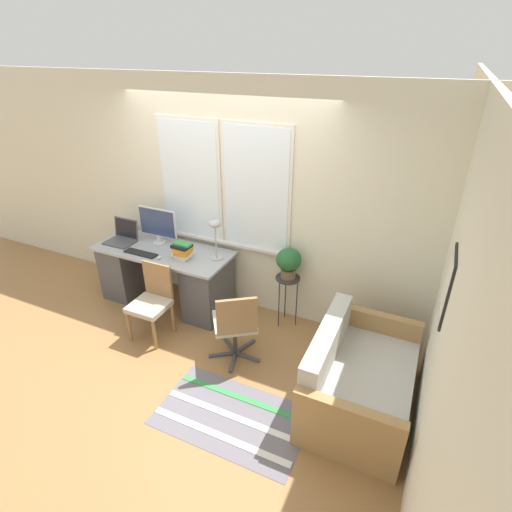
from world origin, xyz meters
TOP-DOWN VIEW (x-y plane):
  - ground_plane at (0.00, 0.00)m, footprint 14.00×14.00m
  - wall_back_with_window at (-0.00, 0.76)m, footprint 9.00×0.12m
  - wall_right_with_picture at (2.42, -0.00)m, footprint 0.08×9.00m
  - desk at (-0.69, 0.34)m, footprint 1.71×0.68m
  - laptop at (-1.27, 0.32)m, footprint 0.36×0.29m
  - monitor at (-0.82, 0.48)m, footprint 0.52×0.16m
  - keyboard at (-0.85, 0.14)m, footprint 0.43×0.11m
  - mouse at (-0.57, 0.13)m, footprint 0.04×0.06m
  - desk_lamp at (0.02, 0.42)m, footprint 0.14×0.14m
  - book_stack at (-0.33, 0.26)m, footprint 0.24×0.19m
  - desk_chair_wooden at (-0.44, -0.24)m, footprint 0.40×0.41m
  - office_chair_swivel at (0.60, -0.24)m, footprint 0.59×0.59m
  - couch_loveseat at (1.86, -0.29)m, footprint 0.85×1.34m
  - plant_stand at (0.86, 0.57)m, footprint 0.28×0.28m
  - potted_plant at (0.86, 0.57)m, footprint 0.28×0.28m
  - floor_rug_striped at (0.91, -0.92)m, footprint 1.33×0.78m

SIDE VIEW (x-z plane):
  - ground_plane at x=0.00m, z-range 0.00..0.00m
  - floor_rug_striped at x=0.91m, z-range 0.00..0.01m
  - couch_loveseat at x=1.86m, z-range -0.12..0.65m
  - desk at x=-0.69m, z-range 0.02..0.78m
  - desk_chair_wooden at x=-0.44m, z-range 0.03..0.87m
  - office_chair_swivel at x=0.60m, z-range 0.03..0.88m
  - plant_stand at x=0.86m, z-range 0.24..0.87m
  - keyboard at x=-0.85m, z-range 0.76..0.77m
  - mouse at x=-0.57m, z-range 0.76..0.79m
  - laptop at x=-1.27m, z-range 0.68..0.95m
  - potted_plant at x=0.86m, z-range 0.66..1.01m
  - book_stack at x=-0.33m, z-range 0.76..0.95m
  - monitor at x=-0.82m, z-range 0.78..1.23m
  - desk_lamp at x=0.02m, z-range 0.89..1.36m
  - wall_right_with_picture at x=2.42m, z-range 0.00..2.70m
  - wall_back_with_window at x=0.00m, z-range 0.01..2.71m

